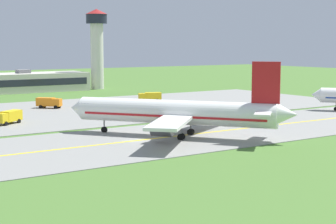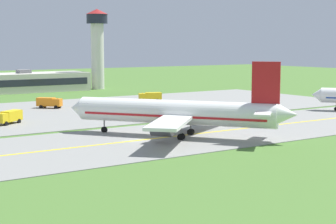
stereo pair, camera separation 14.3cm
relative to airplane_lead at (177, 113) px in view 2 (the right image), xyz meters
name	(u,v)px [view 2 (the right image)]	position (x,y,z in m)	size (l,w,h in m)	color
ground_plane	(137,141)	(-7.48, 0.53, -4.13)	(500.00, 500.00, 0.00)	#47702D
taxiway_strip	(137,141)	(-7.48, 0.53, -4.08)	(240.00, 28.00, 0.10)	gray
apron_pad	(83,110)	(2.52, 42.53, -4.08)	(140.00, 52.00, 0.10)	gray
taxiway_centreline	(137,140)	(-7.48, 0.53, -4.03)	(220.00, 0.60, 0.01)	yellow
airplane_lead	(177,113)	(0.00, 0.00, 0.00)	(29.03, 33.84, 12.70)	white
service_truck_baggage	(150,96)	(25.71, 49.77, -2.60)	(6.34, 4.03, 2.60)	yellow
service_truck_fuel	(9,116)	(-18.68, 30.19, -2.60)	(6.12, 5.06, 2.60)	yellow
service_truck_catering	(49,102)	(-2.28, 51.06, -2.60)	(5.65, 5.74, 2.60)	orange
service_truck_pushback	(163,106)	(16.30, 29.31, -2.60)	(6.24, 4.73, 2.60)	#264CA5
control_tower	(97,41)	(33.86, 97.32, 12.39)	(7.60, 7.60, 27.48)	silver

